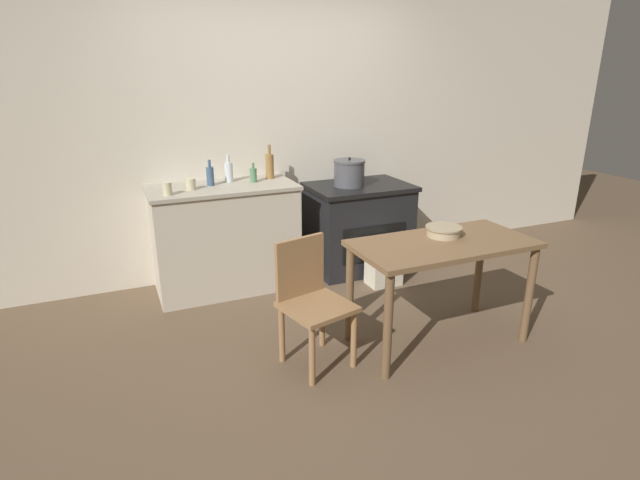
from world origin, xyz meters
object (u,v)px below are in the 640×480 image
object	(u,v)px
stock_pot	(349,173)
bottle_left	(270,166)
work_table	(442,257)
mixing_bowl_large	(444,231)
cup_center_right	(167,189)
stove	(358,226)
chair	(311,299)
flour_sack	(384,262)
cup_center	(191,184)
bottle_far_left	(253,175)
bottle_center_left	(210,176)
bottle_mid_left	(229,171)

from	to	relation	value
stock_pot	bottle_left	bearing A→B (deg)	167.90
work_table	bottle_left	xyz separation A→B (m)	(-0.68, 1.60, 0.40)
mixing_bowl_large	cup_center_right	bearing A→B (deg)	143.44
stove	cup_center_right	bearing A→B (deg)	-175.35
chair	stock_pot	world-z (taller)	stock_pot
stove	flour_sack	size ratio (longest dim) A/B	2.22
bottle_left	flour_sack	bearing A→B (deg)	-36.10
cup_center	cup_center_right	size ratio (longest dim) A/B	0.93
chair	mixing_bowl_large	bearing A→B (deg)	-15.21
bottle_far_left	bottle_center_left	distance (m)	0.36
work_table	flour_sack	xyz separation A→B (m)	(0.15, 0.99, -0.42)
chair	bottle_far_left	distance (m)	1.49
work_table	mixing_bowl_large	xyz separation A→B (m)	(0.07, 0.10, 0.15)
stove	bottle_center_left	distance (m)	1.47
bottle_far_left	bottle_center_left	world-z (taller)	bottle_center_left
chair	flour_sack	size ratio (longest dim) A/B	1.95
bottle_far_left	bottle_left	bearing A→B (deg)	26.53
flour_sack	work_table	bearing A→B (deg)	-98.82
bottle_far_left	cup_center	world-z (taller)	bottle_far_left
stove	cup_center_right	distance (m)	1.81
bottle_left	bottle_mid_left	xyz separation A→B (m)	(-0.36, 0.01, -0.03)
stock_pot	bottle_center_left	xyz separation A→B (m)	(-1.24, 0.07, 0.06)
bottle_mid_left	cup_center	bearing A→B (deg)	-153.73
stock_pot	bottle_center_left	distance (m)	1.24
bottle_mid_left	cup_center	xyz separation A→B (m)	(-0.35, -0.17, -0.04)
cup_center_right	work_table	bearing A→B (deg)	-39.90
work_table	flour_sack	world-z (taller)	work_table
stock_pot	mixing_bowl_large	xyz separation A→B (m)	(0.04, -1.35, -0.15)
stove	flour_sack	xyz separation A→B (m)	(0.02, -0.47, -0.20)
bottle_far_left	bottle_left	xyz separation A→B (m)	(0.18, 0.09, 0.05)
flour_sack	bottle_center_left	world-z (taller)	bottle_center_left
stock_pot	bottle_far_left	xyz separation A→B (m)	(-0.88, 0.06, 0.04)
bottle_left	chair	bearing A→B (deg)	-98.71
work_table	chair	distance (m)	0.93
bottle_left	mixing_bowl_large	bearing A→B (deg)	-63.58
flour_sack	bottle_mid_left	bearing A→B (deg)	152.74
cup_center	bottle_center_left	bearing A→B (deg)	26.65
stock_pot	bottle_mid_left	xyz separation A→B (m)	(-1.06, 0.16, 0.07)
bottle_left	cup_center_right	distance (m)	0.95
cup_center	cup_center_right	xyz separation A→B (m)	(-0.19, -0.11, 0.00)
stove	work_table	distance (m)	1.49
bottle_left	cup_center	distance (m)	0.74
stove	work_table	world-z (taller)	stove
mixing_bowl_large	bottle_center_left	distance (m)	1.93
bottle_left	work_table	bearing A→B (deg)	-67.06
bottle_center_left	cup_center	size ratio (longest dim) A/B	2.32
mixing_bowl_large	bottle_far_left	world-z (taller)	bottle_far_left
stock_pot	bottle_left	xyz separation A→B (m)	(-0.70, 0.15, 0.09)
bottle_left	bottle_center_left	xyz separation A→B (m)	(-0.54, -0.08, -0.03)
stock_pot	mixing_bowl_large	bearing A→B (deg)	-88.11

